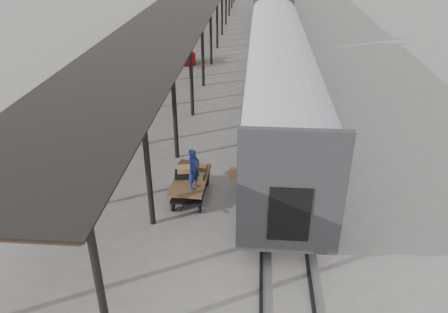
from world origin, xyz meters
The scene contains 7 objects.
ground centered at (0.00, 0.00, 0.00)m, with size 160.00×160.00×0.00m, color slate.
rails centered at (3.20, 34.00, 0.06)m, with size 1.54×150.00×0.12m.
baggage_cart centered at (-0.23, -0.26, 0.65)m, with size 1.34×2.45×0.86m.
suitcase_stack centered at (-0.35, 0.04, 1.04)m, with size 1.19×1.08×0.45m.
luggage_tug centered at (-3.17, 17.99, 0.58)m, with size 1.38×1.65×1.26m.
porter centered at (0.02, -0.91, 1.64)m, with size 0.57×0.37×1.56m, color navy.
pedestrian centered at (-3.75, 16.33, 0.76)m, with size 0.89×0.37×1.52m, color black.
Camera 1 is at (2.13, -14.31, 9.34)m, focal length 35.00 mm.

